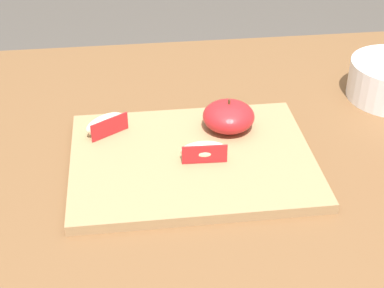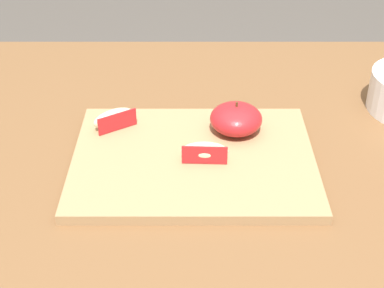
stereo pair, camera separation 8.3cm
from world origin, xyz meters
name	(u,v)px [view 1 (the left image)]	position (x,y,z in m)	size (l,w,h in m)	color
dining_table	(244,216)	(0.00, 0.00, 0.65)	(1.33, 0.89, 0.74)	brown
cutting_board	(192,160)	(-0.08, 0.01, 0.75)	(0.35, 0.27, 0.02)	#A37F56
apple_half_skin_up	(229,116)	(-0.01, 0.08, 0.78)	(0.08, 0.08, 0.05)	#B21E23
apple_wedge_middle	(106,124)	(-0.20, 0.09, 0.77)	(0.07, 0.06, 0.03)	beige
apple_wedge_left	(204,150)	(-0.06, 0.00, 0.77)	(0.07, 0.03, 0.03)	beige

